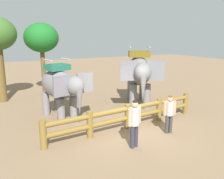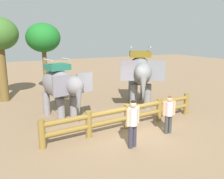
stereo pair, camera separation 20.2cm
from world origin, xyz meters
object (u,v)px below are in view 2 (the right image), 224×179
Objects in this scene: elephant_center at (140,73)px; tree_far_left at (43,39)px; tourist_man_in_blue at (133,120)px; log_fence at (127,114)px; elephant_near_left at (61,86)px; tourist_woman_in_black at (169,112)px.

tree_far_left is (-4.07, 5.03, 1.80)m from elephant_center.
elephant_center reaches higher than tourist_man_in_blue.
elephant_center reaches higher than log_fence.
tourist_woman_in_black is at bearing -48.33° from elephant_near_left.
tourist_woman_in_black is 0.91× the size of tourist_man_in_blue.
tree_far_left is at bearing 107.90° from tourist_woman_in_black.
tree_far_left is at bearing 102.47° from log_fence.
log_fence is 1.59× the size of tree_far_left.
elephant_near_left is 0.88× the size of elephant_center.
log_fence is 1.92× the size of elephant_center.
log_fence is 4.71× the size of tourist_woman_in_black.
tourist_woman_in_black is 9.71m from tree_far_left.
elephant_near_left is 4.50m from elephant_center.
elephant_center is at bearing -51.04° from tree_far_left.
elephant_near_left is at bearing 131.67° from tourist_woman_in_black.
elephant_near_left is 4.98m from tourist_woman_in_black.
elephant_near_left is at bearing 108.66° from tourist_man_in_blue.
tree_far_left is at bearing 128.96° from elephant_center.
tourist_woman_in_black is 1.95m from tourist_man_in_blue.
log_fence is 2.20× the size of elephant_near_left.
log_fence is 3.38m from elephant_near_left.
tree_far_left reaches higher than tourist_woman_in_black.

